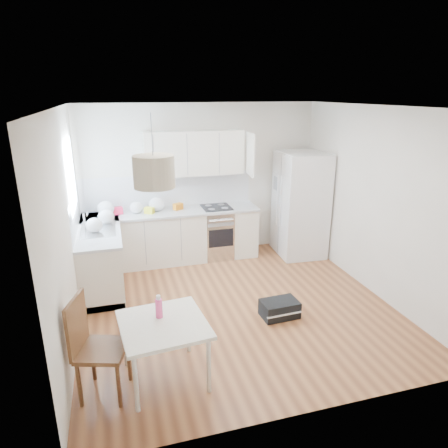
% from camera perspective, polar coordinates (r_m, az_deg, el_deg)
% --- Properties ---
extents(floor, '(4.20, 4.20, 0.00)m').
position_cam_1_polar(floor, '(5.78, 1.68, -11.44)').
color(floor, brown).
rests_on(floor, ground).
extents(ceiling, '(4.20, 4.20, 0.00)m').
position_cam_1_polar(ceiling, '(5.01, 1.98, 16.41)').
color(ceiling, white).
rests_on(ceiling, wall_back).
extents(wall_back, '(4.20, 0.00, 4.20)m').
position_cam_1_polar(wall_back, '(7.20, -3.27, 6.17)').
color(wall_back, beige).
rests_on(wall_back, floor).
extents(wall_left, '(0.00, 4.20, 4.20)m').
position_cam_1_polar(wall_left, '(5.04, -21.58, -0.53)').
color(wall_left, beige).
rests_on(wall_left, floor).
extents(wall_right, '(0.00, 4.20, 4.20)m').
position_cam_1_polar(wall_right, '(6.19, 20.73, 2.94)').
color(wall_right, beige).
rests_on(wall_right, floor).
extents(window_glassblock, '(0.02, 1.00, 1.00)m').
position_cam_1_polar(window_glassblock, '(6.05, -21.02, 6.49)').
color(window_glassblock, '#BFE0F9').
rests_on(window_glassblock, wall_left).
extents(cabinets_back, '(3.00, 0.60, 0.88)m').
position_cam_1_polar(cabinets_back, '(7.07, -7.35, -1.89)').
color(cabinets_back, silver).
rests_on(cabinets_back, floor).
extents(cabinets_left, '(0.60, 1.80, 0.88)m').
position_cam_1_polar(cabinets_left, '(6.45, -17.12, -4.61)').
color(cabinets_left, silver).
rests_on(cabinets_left, floor).
extents(counter_back, '(3.02, 0.64, 0.04)m').
position_cam_1_polar(counter_back, '(6.92, -7.50, 1.69)').
color(counter_back, '#B4B6B9').
rests_on(counter_back, cabinets_back).
extents(counter_left, '(0.64, 1.82, 0.04)m').
position_cam_1_polar(counter_left, '(6.29, -17.51, -0.75)').
color(counter_left, '#B4B6B9').
rests_on(counter_left, cabinets_left).
extents(backsplash_back, '(3.00, 0.01, 0.58)m').
position_cam_1_polar(backsplash_back, '(7.12, -7.97, 4.73)').
color(backsplash_back, white).
rests_on(backsplash_back, wall_back).
extents(backsplash_left, '(0.01, 1.80, 0.58)m').
position_cam_1_polar(backsplash_left, '(6.22, -20.48, 1.71)').
color(backsplash_left, white).
rests_on(backsplash_left, wall_left).
extents(upper_cabinets, '(1.70, 0.32, 0.75)m').
position_cam_1_polar(upper_cabinets, '(6.92, -4.28, 10.07)').
color(upper_cabinets, silver).
rests_on(upper_cabinets, wall_back).
extents(range_oven, '(0.50, 0.61, 0.88)m').
position_cam_1_polar(range_oven, '(7.22, -1.06, -1.30)').
color(range_oven, silver).
rests_on(range_oven, floor).
extents(sink, '(0.50, 0.80, 0.16)m').
position_cam_1_polar(sink, '(6.24, -17.53, -0.77)').
color(sink, silver).
rests_on(sink, counter_left).
extents(refrigerator, '(0.94, 0.98, 1.87)m').
position_cam_1_polar(refrigerator, '(7.36, 10.91, 2.81)').
color(refrigerator, white).
rests_on(refrigerator, floor).
extents(dining_table, '(0.92, 0.92, 0.67)m').
position_cam_1_polar(dining_table, '(4.21, -8.64, -14.57)').
color(dining_table, beige).
rests_on(dining_table, floor).
extents(dining_chair, '(0.56, 0.56, 1.05)m').
position_cam_1_polar(dining_chair, '(4.20, -16.98, -16.54)').
color(dining_chair, '#492415').
rests_on(dining_chair, floor).
extents(drink_bottle, '(0.08, 0.08, 0.25)m').
position_cam_1_polar(drink_bottle, '(4.20, -9.29, -11.54)').
color(drink_bottle, '#E84081').
rests_on(drink_bottle, dining_table).
extents(gym_bag, '(0.50, 0.34, 0.22)m').
position_cam_1_polar(gym_bag, '(5.51, 7.93, -11.89)').
color(gym_bag, black).
rests_on(gym_bag, floor).
extents(pendant_lamp, '(0.48, 0.48, 0.30)m').
position_cam_1_polar(pendant_lamp, '(3.72, -9.98, 7.38)').
color(pendant_lamp, beige).
rests_on(pendant_lamp, ceiling).
extents(grocery_bag_a, '(0.28, 0.23, 0.25)m').
position_cam_1_polar(grocery_bag_a, '(6.85, -16.54, 2.13)').
color(grocery_bag_a, white).
rests_on(grocery_bag_a, counter_back).
extents(grocery_bag_b, '(0.22, 0.19, 0.20)m').
position_cam_1_polar(grocery_bag_b, '(6.86, -12.41, 2.30)').
color(grocery_bag_b, white).
rests_on(grocery_bag_b, counter_back).
extents(grocery_bag_c, '(0.26, 0.22, 0.24)m').
position_cam_1_polar(grocery_bag_c, '(6.92, -9.62, 2.77)').
color(grocery_bag_c, white).
rests_on(grocery_bag_c, counter_back).
extents(grocery_bag_d, '(0.25, 0.21, 0.23)m').
position_cam_1_polar(grocery_bag_d, '(6.44, -16.48, 1.02)').
color(grocery_bag_d, white).
rests_on(grocery_bag_d, counter_back).
extents(grocery_bag_e, '(0.24, 0.20, 0.21)m').
position_cam_1_polar(grocery_bag_e, '(6.10, -18.05, -0.14)').
color(grocery_bag_e, white).
rests_on(grocery_bag_e, counter_left).
extents(snack_orange, '(0.19, 0.16, 0.11)m').
position_cam_1_polar(snack_orange, '(6.98, -6.58, 2.50)').
color(snack_orange, '#CC6D12').
rests_on(snack_orange, counter_back).
extents(snack_yellow, '(0.18, 0.17, 0.11)m').
position_cam_1_polar(snack_yellow, '(6.83, -10.63, 1.93)').
color(snack_yellow, yellow).
rests_on(snack_yellow, counter_back).
extents(snack_red, '(0.19, 0.13, 0.12)m').
position_cam_1_polar(snack_red, '(6.90, -15.00, 1.84)').
color(snack_red, red).
rests_on(snack_red, counter_back).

